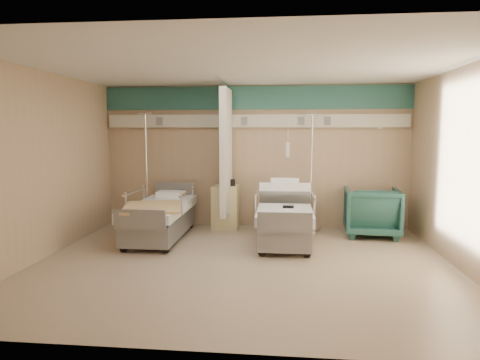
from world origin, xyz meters
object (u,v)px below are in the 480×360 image
object	(u,v)px
visitor_armchair	(372,212)
bed_right	(284,224)
bedside_cabinet	(225,207)
iv_stand_right	(311,207)
bed_left	(160,221)
iv_stand_left	(147,205)

from	to	relation	value
visitor_armchair	bed_right	bearing A→B (deg)	25.10
bedside_cabinet	iv_stand_right	size ratio (longest dim) A/B	0.38
bed_left	bedside_cabinet	size ratio (longest dim) A/B	2.54
bed_left	bedside_cabinet	distance (m)	1.39
bedside_cabinet	bed_right	bearing A→B (deg)	-38.05
bed_right	bed_left	size ratio (longest dim) A/B	1.00
bed_right	bedside_cabinet	world-z (taller)	bedside_cabinet
visitor_armchair	iv_stand_left	distance (m)	4.27
iv_stand_right	bed_left	bearing A→B (deg)	-160.91
bed_right	visitor_armchair	xyz separation A→B (m)	(1.58, 0.60, 0.13)
bed_right	iv_stand_left	bearing A→B (deg)	163.96
bed_right	iv_stand_right	distance (m)	1.07
bed_right	iv_stand_right	xyz separation A→B (m)	(0.50, 0.93, 0.14)
bed_right	iv_stand_right	world-z (taller)	iv_stand_right
bed_left	bedside_cabinet	xyz separation A→B (m)	(1.05, 0.90, 0.11)
bed_right	bed_left	xyz separation A→B (m)	(-2.20, 0.00, 0.00)
iv_stand_right	iv_stand_left	bearing A→B (deg)	-177.05
iv_stand_left	iv_stand_right	bearing A→B (deg)	2.95
iv_stand_left	bed_left	bearing A→B (deg)	-58.08
bed_left	iv_stand_left	size ratio (longest dim) A/B	0.96
bed_left	visitor_armchair	bearing A→B (deg)	9.01
visitor_armchair	iv_stand_left	world-z (taller)	iv_stand_left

